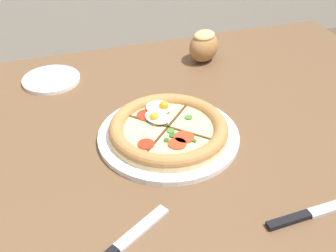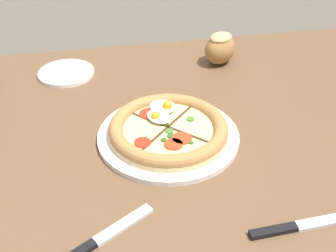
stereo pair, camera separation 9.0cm
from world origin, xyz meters
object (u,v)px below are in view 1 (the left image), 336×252
(dining_table, at_px, (145,172))
(knife_spare, at_px, (316,212))
(pizza, at_px, (168,130))
(side_saucer, at_px, (51,80))
(bread_piece_near, at_px, (204,45))
(knife_main, at_px, (122,244))

(dining_table, xyz_separation_m, knife_spare, (0.23, -0.29, 0.09))
(pizza, bearing_deg, knife_spare, -59.09)
(knife_spare, bearing_deg, side_saucer, 119.92)
(dining_table, height_order, knife_spare, knife_spare)
(dining_table, distance_m, side_saucer, 0.38)
(knife_spare, distance_m, side_saucer, 0.74)
(knife_spare, bearing_deg, bread_piece_near, 84.28)
(pizza, height_order, knife_main, pizza)
(knife_main, xyz_separation_m, knife_spare, (0.34, -0.04, -0.00))
(side_saucer, bearing_deg, bread_piece_near, -1.69)
(bread_piece_near, bearing_deg, pizza, -123.74)
(side_saucer, bearing_deg, dining_table, -64.34)
(knife_main, height_order, side_saucer, same)
(pizza, distance_m, knife_main, 0.30)
(knife_spare, xyz_separation_m, side_saucer, (-0.39, 0.63, 0.00))
(pizza, xyz_separation_m, side_saucer, (-0.22, 0.33, -0.01))
(knife_spare, height_order, side_saucer, same)
(dining_table, height_order, bread_piece_near, bread_piece_near)
(bread_piece_near, xyz_separation_m, side_saucer, (-0.43, 0.01, -0.04))
(bread_piece_near, xyz_separation_m, knife_main, (-0.37, -0.57, -0.04))
(pizza, bearing_deg, bread_piece_near, 56.26)
(dining_table, bearing_deg, pizza, 4.54)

